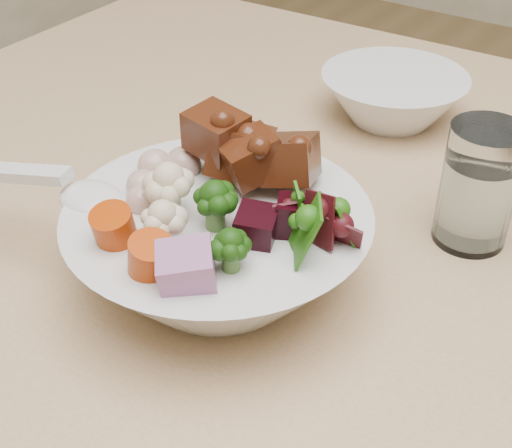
% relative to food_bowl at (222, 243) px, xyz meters
% --- Properties ---
extents(food_bowl, '(0.25, 0.25, 0.13)m').
position_rel_food_bowl_xyz_m(food_bowl, '(0.00, 0.00, 0.00)').
color(food_bowl, silver).
rests_on(food_bowl, dining_table).
extents(soup_spoon, '(0.17, 0.07, 0.03)m').
position_rel_food_bowl_xyz_m(soup_spoon, '(-0.12, -0.05, 0.03)').
color(soup_spoon, silver).
rests_on(soup_spoon, food_bowl).
extents(water_glass, '(0.07, 0.07, 0.11)m').
position_rel_food_bowl_xyz_m(water_glass, '(0.15, 0.18, 0.01)').
color(water_glass, silver).
rests_on(water_glass, dining_table).
extents(side_bowl, '(0.17, 0.17, 0.06)m').
position_rel_food_bowl_xyz_m(side_bowl, '(-0.01, 0.35, -0.01)').
color(side_bowl, silver).
rests_on(side_bowl, dining_table).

